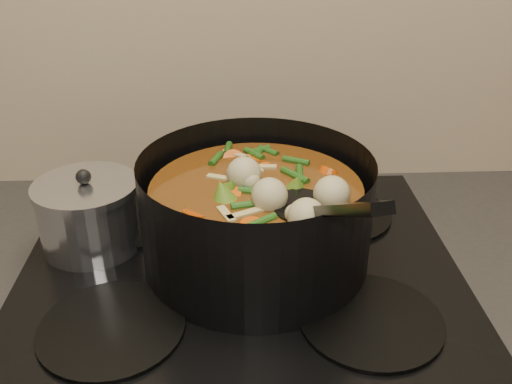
{
  "coord_description": "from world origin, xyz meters",
  "views": [
    {
      "loc": [
        -0.01,
        1.26,
        1.41
      ],
      "look_at": [
        0.02,
        1.94,
        1.04
      ],
      "focal_mm": 40.0,
      "sensor_mm": 36.0,
      "label": 1
    }
  ],
  "objects": [
    {
      "name": "saucepan",
      "position": [
        -0.22,
        1.99,
        0.98
      ],
      "size": [
        0.15,
        0.15,
        0.12
      ],
      "rotation": [
        0.0,
        0.0,
        -0.34
      ],
      "color": "silver",
      "rests_on": "stovetop"
    },
    {
      "name": "stovetop",
      "position": [
        0.0,
        1.93,
        0.92
      ],
      "size": [
        0.62,
        0.54,
        0.03
      ],
      "color": "black",
      "rests_on": "counter"
    },
    {
      "name": "stockpot",
      "position": [
        0.02,
        1.94,
        1.0
      ],
      "size": [
        0.32,
        0.42,
        0.24
      ],
      "rotation": [
        0.0,
        0.0,
        0.0
      ],
      "color": "black",
      "rests_on": "stovetop"
    }
  ]
}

